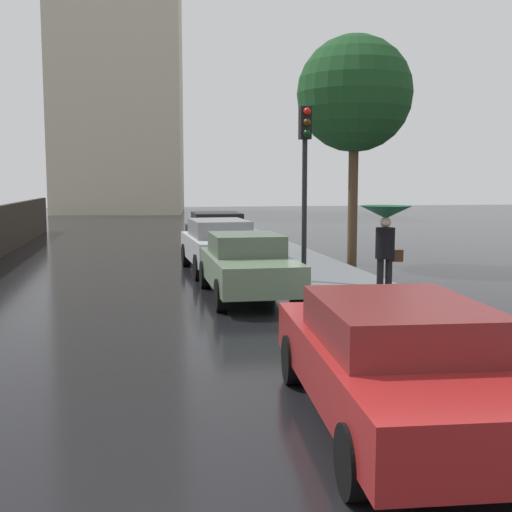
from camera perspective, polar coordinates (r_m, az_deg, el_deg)
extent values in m
cube|color=slate|center=(14.11, -0.77, -1.15)|extent=(1.67, 4.34, 0.61)
cube|color=#4D5C49|center=(14.22, -0.89, 1.05)|extent=(1.47, 1.85, 0.45)
cylinder|color=black|center=(15.45, -4.48, -1.63)|extent=(0.22, 0.65, 0.64)
cylinder|color=black|center=(15.69, 1.09, -1.49)|extent=(0.22, 0.65, 0.64)
cylinder|color=black|center=(12.65, -3.07, -3.45)|extent=(0.22, 0.65, 0.64)
cylinder|color=black|center=(12.94, 3.67, -3.23)|extent=(0.22, 0.65, 0.64)
cube|color=maroon|center=(6.96, 12.16, -9.64)|extent=(2.12, 4.65, 0.58)
cube|color=maroon|center=(6.79, 12.39, -5.65)|extent=(1.73, 2.27, 0.43)
cylinder|color=black|center=(8.25, 3.29, -9.03)|extent=(0.27, 0.62, 0.61)
cylinder|color=black|center=(8.66, 14.18, -8.46)|extent=(0.27, 0.62, 0.61)
cylinder|color=black|center=(5.49, 8.68, -17.33)|extent=(0.27, 0.62, 0.61)
cube|color=black|center=(22.24, -3.52, 1.70)|extent=(1.81, 4.46, 0.63)
cube|color=black|center=(22.02, -3.48, 3.15)|extent=(1.58, 2.06, 0.51)
cylinder|color=black|center=(23.65, -5.90, 1.20)|extent=(0.22, 0.64, 0.64)
cylinder|color=black|center=(23.83, -1.98, 1.27)|extent=(0.22, 0.64, 0.64)
cylinder|color=black|center=(20.74, -5.29, 0.45)|extent=(0.22, 0.64, 0.64)
cylinder|color=black|center=(20.94, -0.83, 0.54)|extent=(0.22, 0.64, 0.64)
cube|color=#B2B5BA|center=(18.13, -3.24, 0.67)|extent=(1.82, 4.37, 0.65)
cube|color=gray|center=(18.11, -3.26, 2.44)|extent=(1.55, 2.36, 0.47)
cylinder|color=black|center=(19.47, -6.15, 0.09)|extent=(0.24, 0.68, 0.67)
cylinder|color=black|center=(19.70, -1.69, 0.20)|extent=(0.24, 0.68, 0.67)
cylinder|color=black|center=(16.66, -5.05, -0.99)|extent=(0.24, 0.68, 0.67)
cylinder|color=black|center=(16.92, 0.13, -0.85)|extent=(0.24, 0.68, 0.67)
cylinder|color=black|center=(13.54, 10.80, -1.93)|extent=(0.14, 0.14, 0.82)
cylinder|color=black|center=(13.60, 11.53, -1.91)|extent=(0.14, 0.14, 0.82)
cylinder|color=black|center=(13.48, 11.23, 1.12)|extent=(0.39, 0.39, 0.63)
sphere|color=beige|center=(13.45, 11.27, 2.92)|extent=(0.22, 0.22, 0.22)
cube|color=#3F2314|center=(13.59, 12.31, 0.02)|extent=(0.21, 0.12, 0.24)
cylinder|color=#4C4C51|center=(13.45, 11.27, 2.59)|extent=(0.02, 0.02, 0.82)
cone|color=#144C2D|center=(13.44, 11.29, 3.79)|extent=(1.05, 1.05, 0.26)
cylinder|color=black|center=(15.52, 4.25, 3.96)|extent=(0.12, 0.12, 3.36)
cube|color=black|center=(15.56, 4.32, 11.53)|extent=(0.26, 0.26, 0.75)
sphere|color=red|center=(15.42, 4.49, 12.51)|extent=(0.17, 0.17, 0.17)
sphere|color=#392405|center=(15.39, 4.48, 11.58)|extent=(0.17, 0.17, 0.17)
sphere|color=black|center=(15.37, 4.48, 10.65)|extent=(0.17, 0.17, 0.17)
cylinder|color=#4C3823|center=(19.83, 8.47, 4.84)|extent=(0.29, 0.29, 3.89)
sphere|color=#19421E|center=(19.98, 8.63, 13.87)|extent=(3.41, 3.41, 3.41)
cube|color=beige|center=(56.02, -11.82, 17.36)|extent=(10.77, 12.35, 26.28)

